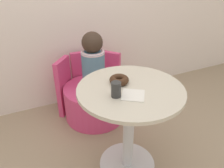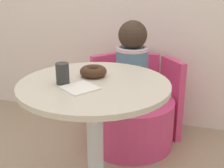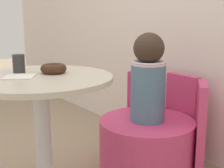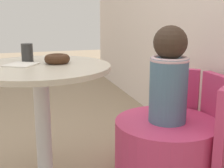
% 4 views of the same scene
% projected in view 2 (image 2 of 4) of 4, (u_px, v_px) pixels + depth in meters
% --- Properties ---
extents(round_table, '(0.71, 0.71, 0.71)m').
position_uv_depth(round_table, '(95.00, 123.00, 1.50)').
color(round_table, silver).
rests_on(round_table, ground_plane).
extents(tub_chair, '(0.61, 0.61, 0.34)m').
position_uv_depth(tub_chair, '(131.00, 122.00, 2.26)').
color(tub_chair, '#D13D70').
rests_on(tub_chair, ground_plane).
extents(booth_backrest, '(0.72, 0.26, 0.60)m').
position_uv_depth(booth_backrest, '(139.00, 93.00, 2.44)').
color(booth_backrest, '#D13D70').
rests_on(booth_backrest, ground_plane).
extents(child_figure, '(0.22, 0.22, 0.56)m').
position_uv_depth(child_figure, '(132.00, 63.00, 2.11)').
color(child_figure, slate).
rests_on(child_figure, tub_chair).
extents(donut, '(0.13, 0.13, 0.05)m').
position_uv_depth(donut, '(93.00, 71.00, 1.52)').
color(donut, '#3D2314').
rests_on(donut, round_table).
extents(cup, '(0.06, 0.06, 0.10)m').
position_uv_depth(cup, '(62.00, 73.00, 1.41)').
color(cup, '#2D2D2D').
rests_on(cup, round_table).
extents(paper_napkin, '(0.19, 0.19, 0.01)m').
position_uv_depth(paper_napkin, '(80.00, 88.00, 1.36)').
color(paper_napkin, silver).
rests_on(paper_napkin, round_table).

